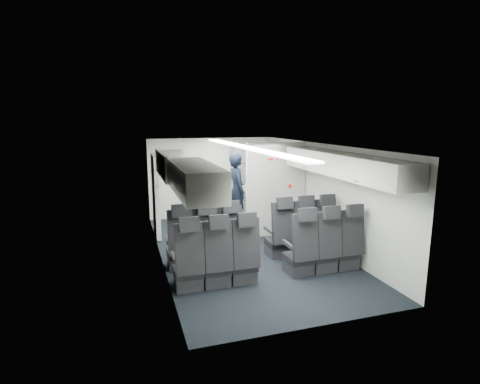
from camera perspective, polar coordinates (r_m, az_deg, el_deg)
cabin_shell at (r=7.46m, az=0.92°, el=-0.76°), size 3.41×6.01×2.16m
seat_row_front at (r=7.16m, az=2.26°, el=-7.25°), size 3.33×0.56×1.24m
seat_row_mid at (r=6.37m, az=5.03°, el=-9.65°), size 3.33×0.56×1.24m
overhead_bin_left_rear at (r=5.07m, az=-6.96°, el=2.01°), size 0.53×1.80×0.40m
overhead_bin_left_front_open at (r=6.80m, az=-10.02°, el=3.16°), size 0.64×1.70×0.72m
overhead_bin_right_rear at (r=6.22m, az=19.34°, el=3.12°), size 0.53×1.80×0.40m
overhead_bin_right_front at (r=7.68m, az=11.54°, el=4.92°), size 0.53×1.70×0.40m
bulkhead_partition at (r=8.55m, az=5.47°, el=0.38°), size 1.40×0.15×2.13m
galley_unit at (r=10.32m, az=1.16°, el=1.57°), size 0.85×0.52×1.90m
boarding_door at (r=8.67m, az=-12.72°, el=-0.50°), size 0.12×1.27×1.86m
flight_attendant at (r=9.08m, az=-0.48°, el=0.14°), size 0.45×0.68×1.86m
carry_on_bag at (r=7.08m, az=-9.70°, el=3.99°), size 0.50×0.40×0.26m
papers at (r=9.08m, az=0.76°, el=0.66°), size 0.20×0.08×0.15m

